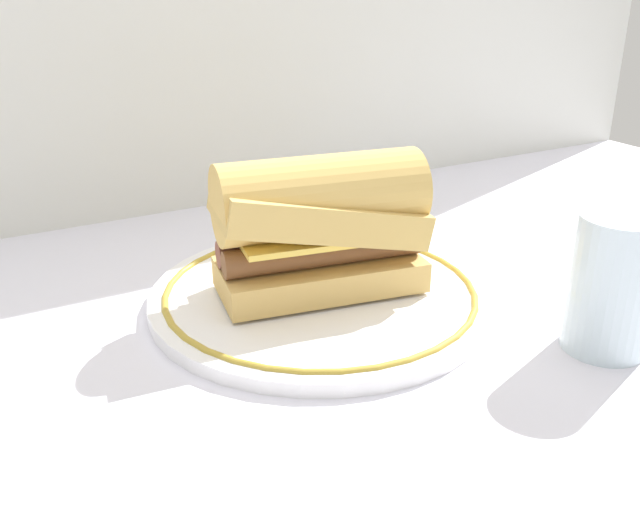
{
  "coord_description": "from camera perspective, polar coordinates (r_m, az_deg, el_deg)",
  "views": [
    {
      "loc": [
        -0.24,
        -0.48,
        0.28
      ],
      "look_at": [
        0.02,
        0.01,
        0.04
      ],
      "focal_mm": 39.34,
      "sensor_mm": 36.0,
      "label": 1
    }
  ],
  "objects": [
    {
      "name": "ground_plane",
      "position": [
        0.61,
        -1.4,
        -4.69
      ],
      "size": [
        1.5,
        1.5,
        0.0
      ],
      "primitive_type": "plane",
      "color": "silver"
    },
    {
      "name": "plate",
      "position": [
        0.62,
        0.0,
        -3.17
      ],
      "size": [
        0.3,
        0.3,
        0.01
      ],
      "color": "white",
      "rests_on": "ground_plane"
    },
    {
      "name": "sausage_sandwich",
      "position": [
        0.59,
        0.0,
        2.78
      ],
      "size": [
        0.19,
        0.11,
        0.12
      ],
      "rotation": [
        0.0,
        0.0,
        -0.17
      ],
      "color": "tan",
      "rests_on": "plate"
    },
    {
      "name": "drinking_glass",
      "position": [
        0.58,
        22.59,
        -2.81
      ],
      "size": [
        0.06,
        0.06,
        0.11
      ],
      "color": "silver",
      "rests_on": "ground_plane"
    }
  ]
}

